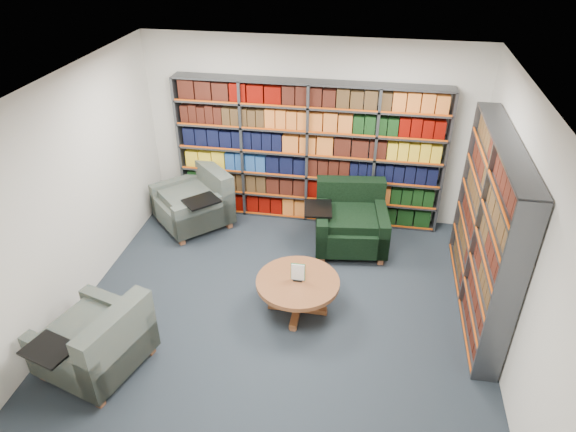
% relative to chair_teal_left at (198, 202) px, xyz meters
% --- Properties ---
extents(room_shell, '(5.02, 5.02, 2.82)m').
position_rel_chair_teal_left_xyz_m(room_shell, '(1.64, -1.86, 1.04)').
color(room_shell, '#1C202D').
rests_on(room_shell, ground).
extents(bookshelf_back, '(4.00, 0.28, 2.20)m').
position_rel_chair_teal_left_xyz_m(bookshelf_back, '(1.64, 0.48, 0.74)').
color(bookshelf_back, '#47494F').
rests_on(bookshelf_back, ground).
extents(bookshelf_right, '(0.28, 2.50, 2.20)m').
position_rel_chair_teal_left_xyz_m(bookshelf_right, '(3.98, -1.26, 0.74)').
color(bookshelf_right, '#47494F').
rests_on(bookshelf_right, ground).
extents(chair_teal_left, '(1.39, 1.39, 0.89)m').
position_rel_chair_teal_left_xyz_m(chair_teal_left, '(0.00, 0.00, 0.00)').
color(chair_teal_left, '#0A2535').
rests_on(chair_teal_left, ground).
extents(chair_green_right, '(1.25, 1.12, 0.91)m').
position_rel_chair_teal_left_xyz_m(chair_green_right, '(2.37, -0.16, 0.01)').
color(chair_green_right, black).
rests_on(chair_green_right, ground).
extents(chair_teal_front, '(1.19, 1.26, 0.88)m').
position_rel_chair_teal_left_xyz_m(chair_teal_front, '(-0.07, -3.06, -0.01)').
color(chair_teal_front, '#0A2535').
rests_on(chair_teal_front, ground).
extents(coffee_table, '(1.01, 1.01, 0.71)m').
position_rel_chair_teal_left_xyz_m(coffee_table, '(1.85, -1.78, 0.02)').
color(coffee_table, brown).
rests_on(coffee_table, ground).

